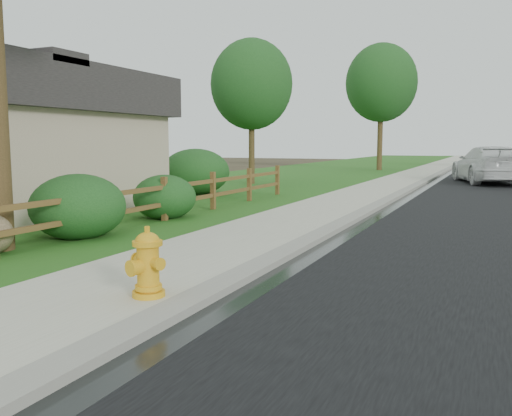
% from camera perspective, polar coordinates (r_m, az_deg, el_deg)
% --- Properties ---
extents(ground, '(120.00, 120.00, 0.00)m').
position_cam_1_polar(ground, '(5.13, -23.62, -15.36)').
color(ground, '#362C1D').
extents(curb, '(0.40, 90.00, 0.12)m').
position_cam_1_polar(curb, '(38.33, 19.32, 3.74)').
color(curb, gray).
rests_on(curb, ground).
extents(wet_gutter, '(0.50, 90.00, 0.00)m').
position_cam_1_polar(wet_gutter, '(38.30, 19.84, 3.66)').
color(wet_gutter, black).
rests_on(wet_gutter, road).
extents(sidewalk, '(2.20, 90.00, 0.10)m').
position_cam_1_polar(sidewalk, '(38.46, 17.39, 3.80)').
color(sidewalk, '#ABA895').
rests_on(sidewalk, ground).
extents(grass_strip, '(1.60, 90.00, 0.06)m').
position_cam_1_polar(grass_strip, '(38.73, 14.59, 3.89)').
color(grass_strip, '#1F5618').
rests_on(grass_strip, ground).
extents(lawn_near, '(9.00, 90.00, 0.04)m').
position_cam_1_polar(lawn_near, '(39.91, 7.19, 4.12)').
color(lawn_near, '#1F5618').
rests_on(lawn_near, ground).
extents(ranch_fence, '(0.12, 16.92, 1.10)m').
position_cam_1_polar(ranch_fence, '(12.02, -12.79, 0.61)').
color(ranch_fence, '#53341B').
rests_on(ranch_fence, ground).
extents(fire_hydrant, '(0.55, 0.45, 0.83)m').
position_cam_1_polar(fire_hydrant, '(6.47, -11.36, -5.84)').
color(fire_hydrant, yellow).
rests_on(fire_hydrant, sidewalk).
extents(white_suv, '(3.88, 6.34, 1.72)m').
position_cam_1_polar(white_suv, '(27.69, 23.28, 4.21)').
color(white_suv, silver).
rests_on(white_suv, road).
extents(shrub_b, '(2.01, 2.01, 1.30)m').
position_cam_1_polar(shrub_b, '(11.16, -18.22, 0.12)').
color(shrub_b, '#174118').
rests_on(shrub_b, ground).
extents(shrub_c, '(1.69, 1.69, 1.12)m').
position_cam_1_polar(shrub_c, '(13.54, -9.60, 1.12)').
color(shrub_c, '#174118').
rests_on(shrub_c, ground).
extents(shrub_d, '(3.29, 3.29, 1.69)m').
position_cam_1_polar(shrub_d, '(19.92, -6.38, 3.81)').
color(shrub_d, '#174118').
rests_on(shrub_d, ground).
extents(tree_near_left, '(3.69, 3.69, 6.53)m').
position_cam_1_polar(tree_near_left, '(24.91, -0.47, 12.85)').
color(tree_near_left, '#3C2C18').
rests_on(tree_near_left, ground).
extents(tree_mid_left, '(4.80, 4.80, 8.59)m').
position_cam_1_polar(tree_mid_left, '(38.55, 13.07, 12.70)').
color(tree_mid_left, '#3C2C18').
rests_on(tree_mid_left, ground).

